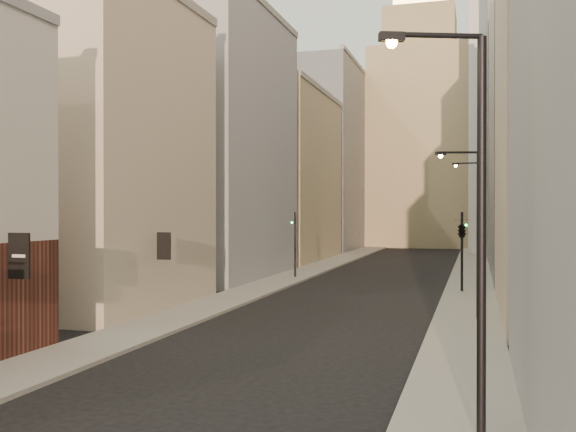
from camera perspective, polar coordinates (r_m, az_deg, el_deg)
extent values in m
cube|color=gray|center=(60.15, 3.48, -4.32)|extent=(3.00, 140.00, 0.15)
cube|color=gray|center=(58.64, 15.99, -4.46)|extent=(3.00, 140.00, 0.15)
cube|color=black|center=(22.54, -22.79, -3.28)|extent=(0.80, 0.08, 1.50)
cube|color=black|center=(30.94, -10.99, -2.63)|extent=(0.70, 0.08, 1.30)
cube|color=#BDAA94|center=(35.11, -16.33, 5.23)|extent=(8.00, 12.00, 16.00)
cube|color=gray|center=(49.46, -6.20, 6.17)|extent=(8.00, 16.00, 20.00)
cube|color=#988863|center=(66.28, -0.20, 3.41)|extent=(8.00, 18.00, 17.00)
cube|color=gray|center=(85.83, 3.64, 5.06)|extent=(8.00, 20.00, 24.00)
cube|color=gray|center=(54.26, 21.87, 8.82)|extent=(8.00, 20.00, 26.00)
cube|color=gray|center=(84.57, 24.20, 14.03)|extent=(20.00, 22.00, 50.00)
cube|color=#988863|center=(96.17, 11.68, 5.75)|extent=(14.00, 14.00, 28.00)
cube|color=#988863|center=(99.21, 11.69, 15.57)|extent=(10.00, 10.00, 6.00)
cube|color=silver|center=(82.36, 18.60, 8.74)|extent=(8.00, 8.00, 34.00)
cylinder|color=black|center=(14.21, 16.83, -2.29)|extent=(0.19, 0.19, 8.75)
cylinder|color=black|center=(14.36, 13.11, 15.37)|extent=(1.86, 0.80, 0.12)
cube|color=black|center=(14.10, 9.20, 15.46)|extent=(0.58, 0.39, 0.17)
sphere|color=gold|center=(14.07, 9.20, 14.96)|extent=(0.23, 0.23, 0.23)
cylinder|color=black|center=(30.42, 16.57, -1.82)|extent=(0.17, 0.17, 7.73)
cylinder|color=black|center=(30.31, 15.00, 5.49)|extent=(1.69, 0.53, 0.10)
cube|color=black|center=(30.12, 13.41, 5.44)|extent=(0.50, 0.30, 0.15)
sphere|color=gold|center=(30.11, 13.41, 5.23)|extent=(0.21, 0.21, 0.21)
cylinder|color=black|center=(53.15, 16.81, -0.24)|extent=(0.20, 0.20, 8.90)
cylinder|color=black|center=(53.31, 15.75, 4.55)|extent=(1.98, 0.16, 0.12)
cube|color=black|center=(53.34, 14.68, 4.49)|extent=(0.55, 0.23, 0.18)
sphere|color=gold|center=(53.33, 14.68, 4.36)|extent=(0.24, 0.24, 0.24)
cylinder|color=black|center=(47.90, 0.64, -2.63)|extent=(0.16, 0.16, 5.00)
imported|color=black|center=(47.84, 0.64, -0.59)|extent=(0.47, 0.47, 1.14)
sphere|color=#19E533|center=(47.90, 0.35, -0.59)|extent=(0.16, 0.16, 0.16)
cylinder|color=black|center=(40.81, 15.20, -3.17)|extent=(0.16, 0.16, 5.00)
imported|color=black|center=(40.74, 15.21, -0.78)|extent=(0.87, 0.87, 1.59)
sphere|color=#19E533|center=(40.73, 15.56, -0.78)|extent=(0.16, 0.16, 0.16)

